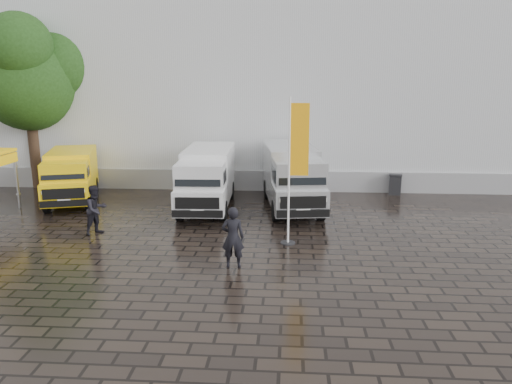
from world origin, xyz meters
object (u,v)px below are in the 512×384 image
at_px(van_yellow, 71,178).
at_px(van_white, 207,180).
at_px(flagpole, 295,164).
at_px(person_front, 233,237).
at_px(wheelie_bin, 395,184).
at_px(van_silver, 292,178).
at_px(person_tent, 96,210).

xyz_separation_m(van_yellow, van_white, (6.20, -0.66, 0.12)).
bearing_deg(flagpole, person_front, -128.47).
xyz_separation_m(van_white, wheelie_bin, (8.50, 3.22, -0.76)).
distance_m(van_yellow, van_silver, 9.78).
xyz_separation_m(van_silver, flagpole, (0.06, -4.65, 1.42)).
xyz_separation_m(wheelie_bin, person_front, (-6.66, -9.80, 0.43)).
height_order(van_silver, wheelie_bin, van_silver).
bearing_deg(van_silver, person_front, -111.92).
xyz_separation_m(van_yellow, van_silver, (9.78, -0.34, 0.17)).
distance_m(van_silver, flagpole, 4.86).
relative_size(van_white, van_silver, 0.96).
relative_size(flagpole, person_tent, 2.74).
bearing_deg(person_front, person_tent, -31.42).
distance_m(van_silver, wheelie_bin, 5.77).
relative_size(van_silver, flagpole, 1.23).
bearing_deg(van_white, van_silver, 3.04).
bearing_deg(wheelie_bin, van_yellow, -158.61).
relative_size(van_silver, person_tent, 3.37).
bearing_deg(person_front, wheelie_bin, -126.99).
relative_size(van_white, flagpole, 1.18).
bearing_deg(van_silver, flagpole, -97.08).
bearing_deg(wheelie_bin, van_white, -147.74).
distance_m(flagpole, person_front, 3.40).
height_order(van_yellow, person_front, van_yellow).
height_order(van_yellow, person_tent, van_yellow).
bearing_deg(flagpole, van_silver, 90.78).
bearing_deg(van_yellow, van_silver, -18.77).
height_order(van_silver, person_front, van_silver).
height_order(van_yellow, van_white, van_white).
bearing_deg(flagpole, wheelie_bin, 57.19).
bearing_deg(van_white, flagpole, -52.07).
height_order(van_white, van_silver, van_silver).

